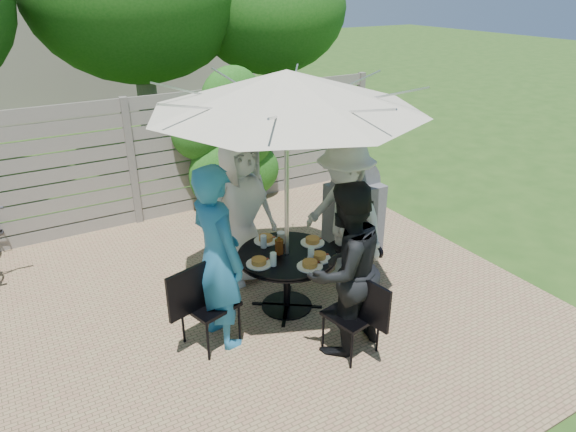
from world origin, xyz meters
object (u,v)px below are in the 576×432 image
person_right (344,216)px  person_back (241,211)px  person_left (218,258)px  glass_front (311,254)px  bbq_grill (354,213)px  plate_left (259,262)px  chair_front (352,330)px  plate_extra (319,257)px  coffee_cup (281,238)px  glass_back (264,242)px  person_front (344,270)px  plate_front (310,265)px  chair_back (236,254)px  plate_back (266,239)px  patio_table (287,270)px  chair_right (350,259)px  plate_right (313,241)px  chair_left (210,320)px  umbrella (287,90)px  syrup_jug (279,247)px  glass_left (273,259)px

person_right → person_back: bearing=-135.0°
person_left → glass_front: bearing=-105.5°
bbq_grill → plate_left: bearing=-160.1°
chair_front → plate_extra: size_ratio=3.66×
coffee_cup → glass_back: bearing=178.3°
chair_front → person_front: 0.61m
person_front → plate_front: 0.50m
chair_back → plate_back: bearing=5.3°
bbq_grill → plate_back: bearing=-171.3°
patio_table → chair_right: (0.95, 0.16, -0.21)m
glass_back → chair_right: bearing=-4.3°
plate_right → chair_front: bearing=-101.2°
plate_back → coffee_cup: size_ratio=2.17×
person_left → coffee_cup: (0.88, 0.37, -0.18)m
chair_front → bbq_grill: 1.98m
bbq_grill → chair_front: bearing=-128.7°
chair_back → glass_back: (0.01, -0.71, 0.49)m
person_left → plate_left: person_left is taller
person_left → glass_front: 0.99m
chair_left → plate_back: size_ratio=3.58×
person_right → plate_front: bearing=-66.6°
glass_front → bbq_grill: size_ratio=0.11×
person_front → plate_back: size_ratio=6.58×
person_front → glass_back: size_ratio=12.21×
chair_right → coffee_cup: (-0.89, 0.08, 0.47)m
umbrella → person_front: umbrella is taller
chair_right → syrup_jug: size_ratio=5.49×
person_left → plate_extra: 1.08m
chair_front → glass_front: bearing=-10.2°
person_right → plate_left: 1.20m
person_back → person_right: 1.17m
plate_left → chair_left: bearing=-170.6°
plate_back → glass_left: glass_left is taller
person_right → glass_back: bearing=-105.5°
glass_front → plate_left: bearing=160.1°
person_left → bbq_grill: (2.15, 0.75, -0.33)m
person_back → plate_back: (0.08, -0.46, -0.18)m
chair_right → plate_back: chair_right is taller
person_front → chair_right: size_ratio=1.95×
glass_left → bbq_grill: size_ratio=0.11×
umbrella → chair_back: umbrella is taller
person_back → syrup_jug: person_back is taller
glass_left → chair_front: bearing=-63.9°
bbq_grill → plate_front: bearing=-144.6°
syrup_jug → coffee_cup: (0.13, 0.19, -0.02)m
chair_front → plate_left: bearing=18.8°
chair_left → chair_front: size_ratio=1.06×
plate_back → coffee_cup: (0.12, -0.12, 0.04)m
umbrella → chair_right: umbrella is taller
patio_table → umbrella: (0.00, 0.00, 1.88)m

